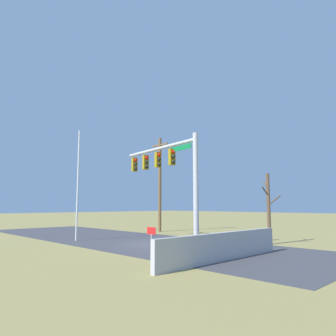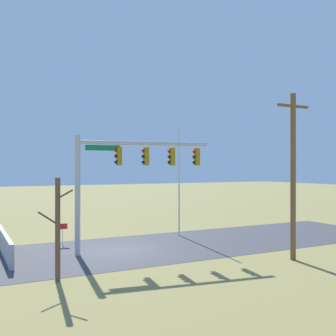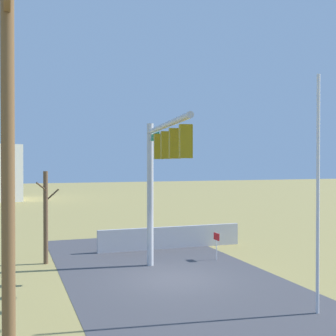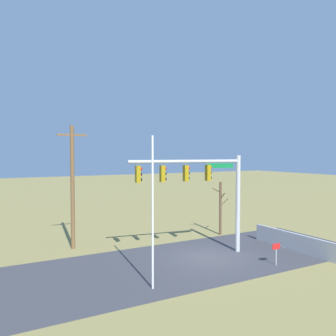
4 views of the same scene
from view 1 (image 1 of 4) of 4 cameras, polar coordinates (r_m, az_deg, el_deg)
ground_plane at (r=18.69m, az=-1.01°, el=-13.43°), size 160.00×160.00×0.00m
road_surface at (r=21.75m, az=-8.42°, el=-12.38°), size 28.00×8.00×0.01m
sidewalk_corner at (r=16.51m, az=7.80°, el=-14.26°), size 6.00×6.00×0.01m
retaining_fence at (r=13.39m, az=9.88°, el=-13.62°), size 0.20×7.61×1.12m
signal_mast at (r=19.03m, az=0.16°, el=0.07°), size 7.18×1.29×6.09m
flagpole at (r=21.10m, az=-15.77°, el=-2.87°), size 0.10×0.10×7.01m
utility_pole at (r=27.41m, az=-1.46°, el=-2.55°), size 1.90×0.26×8.00m
bare_tree at (r=19.40m, az=17.47°, el=-6.71°), size 1.27×1.02×4.05m
open_sign at (r=14.76m, az=-2.99°, el=-11.69°), size 0.56×0.04×1.22m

